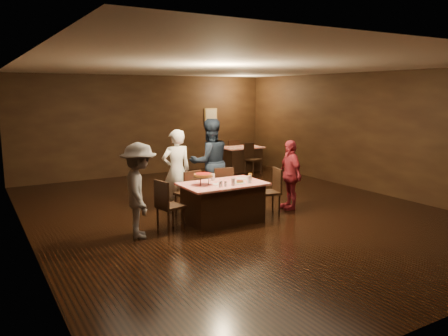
{
  "coord_description": "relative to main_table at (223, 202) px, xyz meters",
  "views": [
    {
      "loc": [
        -4.75,
        -7.64,
        2.49
      ],
      "look_at": [
        -0.38,
        -0.24,
        1.0
      ],
      "focal_mm": 35.0,
      "sensor_mm": 36.0,
      "label": 1
    }
  ],
  "objects": [
    {
      "name": "glass_front_right",
      "position": [
        0.45,
        -0.25,
        0.46
      ],
      "size": [
        0.08,
        0.08,
        0.14
      ],
      "primitive_type": "cylinder",
      "color": "silver",
      "rests_on": "main_table"
    },
    {
      "name": "condiments",
      "position": [
        -0.18,
        -0.28,
        0.43
      ],
      "size": [
        0.17,
        0.1,
        0.09
      ],
      "color": "silver",
      "rests_on": "main_table"
    },
    {
      "name": "plate_empty",
      "position": [
        0.55,
        0.15,
        0.39
      ],
      "size": [
        0.25,
        0.25,
        0.01
      ],
      "primitive_type": "cylinder",
      "color": "white",
      "rests_on": "main_table"
    },
    {
      "name": "plate_with_slice",
      "position": [
        0.25,
        -0.18,
        0.41
      ],
      "size": [
        0.25,
        0.25,
        0.06
      ],
      "color": "white",
      "rests_on": "main_table"
    },
    {
      "name": "chair_far_right",
      "position": [
        0.4,
        0.75,
        0.09
      ],
      "size": [
        0.5,
        0.5,
        0.95
      ],
      "primitive_type": "cube",
      "rotation": [
        0.0,
        0.0,
        2.94
      ],
      "color": "black",
      "rests_on": "ground"
    },
    {
      "name": "back_table",
      "position": [
        3.37,
        4.58,
        0.0
      ],
      "size": [
        1.3,
        0.9,
        0.77
      ],
      "primitive_type": "cube",
      "color": "red",
      "rests_on": "ground"
    },
    {
      "name": "diner_red_shirt",
      "position": [
        1.73,
        0.1,
        0.36
      ],
      "size": [
        0.54,
        0.94,
        1.5
      ],
      "primitive_type": "imported",
      "rotation": [
        0.0,
        0.0,
        -1.79
      ],
      "color": "#9E2534",
      "rests_on": "ground"
    },
    {
      "name": "napkin_center",
      "position": [
        0.3,
        0.0,
        0.39
      ],
      "size": [
        0.19,
        0.19,
        0.01
      ],
      "primitive_type": "cube",
      "rotation": [
        0.0,
        0.0,
        0.21
      ],
      "color": "white",
      "rests_on": "main_table"
    },
    {
      "name": "chair_back_far",
      "position": [
        3.37,
        5.18,
        0.09
      ],
      "size": [
        0.43,
        0.43,
        0.95
      ],
      "primitive_type": "cube",
      "rotation": [
        0.0,
        0.0,
        3.11
      ],
      "color": "black",
      "rests_on": "ground"
    },
    {
      "name": "glass_amber",
      "position": [
        0.6,
        -0.05,
        0.46
      ],
      "size": [
        0.08,
        0.08,
        0.14
      ],
      "primitive_type": "cylinder",
      "color": "#BF7F26",
      "rests_on": "main_table"
    },
    {
      "name": "glass_back",
      "position": [
        -0.05,
        0.3,
        0.46
      ],
      "size": [
        0.08,
        0.08,
        0.14
      ],
      "primitive_type": "cylinder",
      "color": "silver",
      "rests_on": "main_table"
    },
    {
      "name": "chair_back_near",
      "position": [
        3.37,
        3.88,
        0.09
      ],
      "size": [
        0.49,
        0.49,
        0.95
      ],
      "primitive_type": "cube",
      "rotation": [
        0.0,
        0.0,
        0.19
      ],
      "color": "black",
      "rests_on": "ground"
    },
    {
      "name": "main_table",
      "position": [
        0.0,
        0.0,
        0.0
      ],
      "size": [
        1.6,
        1.0,
        0.77
      ],
      "primitive_type": "cube",
      "color": "red",
      "rests_on": "ground"
    },
    {
      "name": "room",
      "position": [
        0.59,
        0.55,
        1.75
      ],
      "size": [
        10.0,
        10.04,
        3.02
      ],
      "color": "black",
      "rests_on": "ground"
    },
    {
      "name": "diner_white_jacket",
      "position": [
        -0.44,
        1.17,
        0.48
      ],
      "size": [
        0.66,
        0.45,
        1.74
      ],
      "primitive_type": "imported",
      "rotation": [
        0.0,
        0.0,
        3.08
      ],
      "color": "white",
      "rests_on": "ground"
    },
    {
      "name": "pizza_stand",
      "position": [
        -0.4,
        0.05,
        0.57
      ],
      "size": [
        0.38,
        0.38,
        0.22
      ],
      "color": "black",
      "rests_on": "main_table"
    },
    {
      "name": "chair_end_left",
      "position": [
        -1.1,
        0.0,
        0.09
      ],
      "size": [
        0.5,
        0.5,
        0.95
      ],
      "primitive_type": "cube",
      "rotation": [
        0.0,
        0.0,
        1.78
      ],
      "color": "black",
      "rests_on": "ground"
    },
    {
      "name": "diner_grey_knit",
      "position": [
        -1.7,
        -0.05,
        0.44
      ],
      "size": [
        0.88,
        1.2,
        1.66
      ],
      "primitive_type": "imported",
      "rotation": [
        0.0,
        0.0,
        1.3
      ],
      "color": "slate",
      "rests_on": "ground"
    },
    {
      "name": "chair_end_right",
      "position": [
        1.1,
        0.0,
        0.09
      ],
      "size": [
        0.51,
        0.51,
        0.95
      ],
      "primitive_type": "cube",
      "rotation": [
        0.0,
        0.0,
        -1.81
      ],
      "color": "black",
      "rests_on": "ground"
    },
    {
      "name": "chair_far_left",
      "position": [
        -0.4,
        0.75,
        0.09
      ],
      "size": [
        0.49,
        0.49,
        0.95
      ],
      "primitive_type": "cube",
      "rotation": [
        0.0,
        0.0,
        3.32
      ],
      "color": "black",
      "rests_on": "ground"
    },
    {
      "name": "napkin_left",
      "position": [
        -0.15,
        -0.05,
        0.39
      ],
      "size": [
        0.21,
        0.21,
        0.01
      ],
      "primitive_type": "cube",
      "rotation": [
        0.0,
        0.0,
        -0.35
      ],
      "color": "white",
      "rests_on": "main_table"
    },
    {
      "name": "diner_navy_hoodie",
      "position": [
        0.43,
        1.29,
        0.58
      ],
      "size": [
        1.01,
        0.83,
        1.93
      ],
      "primitive_type": "imported",
      "rotation": [
        0.0,
        0.0,
        3.03
      ],
      "color": "#172133",
      "rests_on": "ground"
    },
    {
      "name": "glass_front_left",
      "position": [
        0.05,
        -0.3,
        0.46
      ],
      "size": [
        0.08,
        0.08,
        0.14
      ],
      "primitive_type": "cylinder",
      "color": "silver",
      "rests_on": "main_table"
    }
  ]
}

